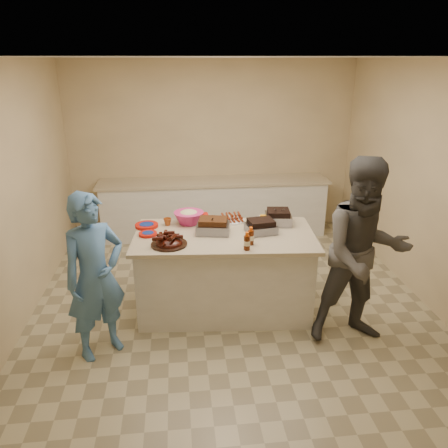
{
  "coord_description": "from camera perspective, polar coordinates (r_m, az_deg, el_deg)",
  "views": [
    {
      "loc": [
        -0.57,
        -4.41,
        2.69
      ],
      "look_at": [
        -0.09,
        -0.04,
        1.02
      ],
      "focal_mm": 35.0,
      "sensor_mm": 36.0,
      "label": 1
    }
  ],
  "objects": [
    {
      "name": "room",
      "position": [
        5.2,
        0.94,
        -10.32
      ],
      "size": [
        4.5,
        5.0,
        2.7
      ],
      "primitive_type": null,
      "color": "#D5BB89",
      "rests_on": "ground"
    },
    {
      "name": "guest_blue",
      "position": [
        4.62,
        -15.42,
        -15.61
      ],
      "size": [
        1.42,
        1.66,
        0.39
      ],
      "primitive_type": "imported",
      "rotation": [
        0.0,
        0.0,
        0.62
      ],
      "color": "teal",
      "rests_on": "ground"
    },
    {
      "name": "bbq_bottle_b",
      "position": [
        4.45,
        3.5,
        -2.66
      ],
      "size": [
        0.07,
        0.07,
        0.19
      ],
      "primitive_type": "cylinder",
      "rotation": [
        0.0,
        0.0,
        -0.08
      ],
      "color": "#451906",
      "rests_on": "island"
    },
    {
      "name": "coleslaw_bowl",
      "position": [
        5.02,
        -4.59,
        0.08
      ],
      "size": [
        0.37,
        0.37,
        0.23
      ],
      "primitive_type": null,
      "rotation": [
        0.0,
        0.0,
        -0.08
      ],
      "color": "#C5276D",
      "rests_on": "island"
    },
    {
      "name": "plate_stack_large",
      "position": [
        4.98,
        -10.06,
        -0.36
      ],
      "size": [
        0.28,
        0.28,
        0.03
      ],
      "primitive_type": "cylinder",
      "rotation": [
        0.0,
        0.0,
        -0.08
      ],
      "color": "#AB1107",
      "rests_on": "island"
    },
    {
      "name": "roasting_pan",
      "position": [
        5.03,
        7.06,
        0.02
      ],
      "size": [
        0.32,
        0.32,
        0.11
      ],
      "primitive_type": "cube",
      "rotation": [
        0.0,
        0.0,
        -0.12
      ],
      "color": "gray",
      "rests_on": "island"
    },
    {
      "name": "brisket_tray",
      "position": [
        4.76,
        4.82,
        -1.12
      ],
      "size": [
        0.34,
        0.3,
        0.09
      ],
      "primitive_type": "cube",
      "rotation": [
        0.0,
        0.0,
        0.15
      ],
      "color": "black",
      "rests_on": "island"
    },
    {
      "name": "basket_stack",
      "position": [
        5.04,
        -3.12,
        0.24
      ],
      "size": [
        0.2,
        0.16,
        0.09
      ],
      "primitive_type": "cube",
      "rotation": [
        0.0,
        0.0,
        0.11
      ],
      "color": "#AB1107",
      "rests_on": "island"
    },
    {
      "name": "bbq_bottle_a",
      "position": [
        4.33,
        2.99,
        -3.37
      ],
      "size": [
        0.07,
        0.07,
        0.19
      ],
      "primitive_type": "cylinder",
      "rotation": [
        0.0,
        0.0,
        -0.08
      ],
      "color": "#451906",
      "rests_on": "island"
    },
    {
      "name": "guest_gray",
      "position": [
        4.85,
        16.55,
        -13.87
      ],
      "size": [
        0.91,
        1.88,
        0.71
      ],
      "primitive_type": "imported",
      "rotation": [
        0.0,
        0.0,
        -0.0
      ],
      "color": "#524F4B",
      "rests_on": "ground"
    },
    {
      "name": "plate_stack_small",
      "position": [
        4.74,
        -9.9,
        -1.44
      ],
      "size": [
        0.21,
        0.21,
        0.03
      ],
      "primitive_type": "cylinder",
      "rotation": [
        0.0,
        0.0,
        -0.08
      ],
      "color": "#AB1107",
      "rests_on": "island"
    },
    {
      "name": "rib_platter",
      "position": [
        4.46,
        -7.17,
        -2.73
      ],
      "size": [
        0.48,
        0.48,
        0.15
      ],
      "primitive_type": null,
      "rotation": [
        0.0,
        0.0,
        -0.38
      ],
      "color": "#380D05",
      "rests_on": "island"
    },
    {
      "name": "mac_cheese_dish",
      "position": [
        5.0,
        6.55,
        -0.05
      ],
      "size": [
        0.35,
        0.27,
        0.09
      ],
      "primitive_type": "cube",
      "rotation": [
        0.0,
        0.0,
        -0.07
      ],
      "color": "#FFA300",
      "rests_on": "island"
    },
    {
      "name": "pulled_pork_tray",
      "position": [
        4.73,
        -1.42,
        -1.15
      ],
      "size": [
        0.39,
        0.32,
        0.11
      ],
      "primitive_type": "cube",
      "rotation": [
        0.0,
        0.0,
        -0.18
      ],
      "color": "#47230F",
      "rests_on": "island"
    },
    {
      "name": "back_counter",
      "position": [
        7.0,
        -1.28,
        2.2
      ],
      "size": [
        3.6,
        0.64,
        0.9
      ],
      "primitive_type": null,
      "color": "silver",
      "rests_on": "ground"
    },
    {
      "name": "plastic_cup",
      "position": [
        4.99,
        -7.37,
        -0.15
      ],
      "size": [
        0.1,
        0.09,
        0.09
      ],
      "primitive_type": "imported",
      "rotation": [
        0.0,
        0.0,
        -0.08
      ],
      "color": "#944215",
      "rests_on": "island"
    },
    {
      "name": "sauce_bowl",
      "position": [
        4.96,
        -0.18,
        -0.11
      ],
      "size": [
        0.15,
        0.06,
        0.15
      ],
      "primitive_type": "imported",
      "rotation": [
        0.0,
        0.0,
        -0.08
      ],
      "color": "silver",
      "rests_on": "island"
    },
    {
      "name": "mustard_bottle",
      "position": [
        4.76,
        -1.05,
        -1.05
      ],
      "size": [
        0.05,
        0.05,
        0.13
      ],
      "primitive_type": "cylinder",
      "rotation": [
        0.0,
        0.0,
        -0.08
      ],
      "color": "#F0A80E",
      "rests_on": "island"
    },
    {
      "name": "island",
      "position": [
        5.11,
        0.06,
        -10.92
      ],
      "size": [
        2.01,
        1.17,
        0.92
      ],
      "primitive_type": null,
      "rotation": [
        0.0,
        0.0,
        -0.08
      ],
      "color": "silver",
      "rests_on": "ground"
    },
    {
      "name": "sausage_plate",
      "position": [
        5.08,
        1.06,
        0.4
      ],
      "size": [
        0.33,
        0.33,
        0.05
      ],
      "primitive_type": "cylinder",
      "rotation": [
        0.0,
        0.0,
        0.12
      ],
      "color": "silver",
      "rests_on": "island"
    }
  ]
}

